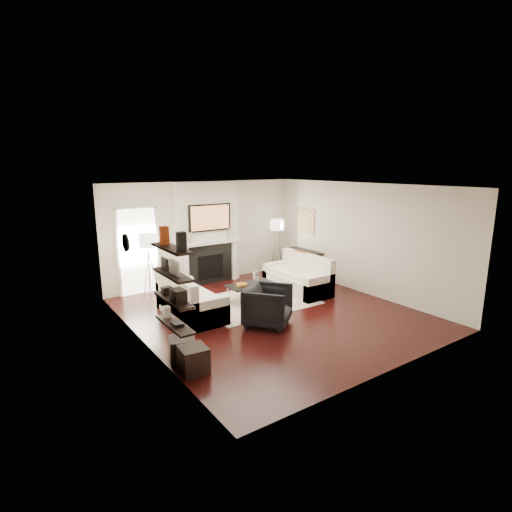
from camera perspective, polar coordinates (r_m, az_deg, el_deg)
room_envelope at (r=8.26m, az=2.36°, el=0.60°), size 6.00×6.00×6.00m
chimney_breast at (r=10.66m, az=-6.96°, el=3.28°), size 1.80×0.25×2.70m
fireplace_surround at (r=10.71m, az=-6.50°, el=-1.20°), size 1.30×0.02×1.04m
firebox at (r=10.72m, az=-6.48°, el=-1.57°), size 0.75×0.02×0.65m
mantel_pilaster_l at (r=10.37m, az=-9.94°, el=-1.61°), size 0.12×0.08×1.10m
mantel_pilaster_r at (r=11.02m, az=-3.13°, el=-0.58°), size 0.12×0.08×1.10m
mantel_shelf at (r=10.54m, az=-6.46°, el=1.91°), size 1.70×0.18×0.07m
tv_body at (r=10.46m, az=-6.61°, el=5.48°), size 1.20×0.06×0.70m
tv_screen at (r=10.43m, az=-6.53°, el=5.47°), size 1.10×0.00×0.62m
candlestick_l_tall at (r=10.27m, az=-9.22°, el=2.59°), size 0.04×0.04×0.30m
candlestick_l_short at (r=10.22m, az=-9.87°, el=2.35°), size 0.04×0.04×0.24m
candlestick_r_tall at (r=10.78m, az=-3.93°, el=3.20°), size 0.04×0.04×0.30m
candlestick_r_short at (r=10.85m, az=-3.33°, el=3.11°), size 0.04×0.04×0.24m
hallway_panel at (r=10.11m, az=-16.51°, el=0.59°), size 0.90×0.02×2.10m
door_trim_l at (r=9.96m, az=-19.10°, el=0.23°), size 0.06×0.06×2.16m
door_trim_r at (r=10.24m, az=-13.94°, el=0.90°), size 0.06×0.06×2.16m
door_trim_top at (r=9.93m, az=-16.87°, el=6.67°), size 1.02×0.06×0.06m
rug at (r=9.33m, az=-0.25°, el=-6.54°), size 2.60×2.00×0.01m
loveseat_left_base at (r=8.55m, az=-9.24°, el=-7.10°), size 0.85×1.80×0.42m
loveseat_left_back at (r=8.32m, az=-11.41°, el=-5.45°), size 0.18×1.80×0.80m
loveseat_left_arm_n at (r=7.83m, az=-6.69°, el=-8.19°), size 0.85×0.18×0.60m
loveseat_left_arm_s at (r=9.22m, az=-11.44°, el=-5.11°), size 0.85×0.18×0.60m
loveseat_left_cushion at (r=8.48m, az=-9.00°, el=-5.39°), size 0.63×1.44×0.10m
pillow_left_orange at (r=8.52m, az=-12.27°, el=-3.61°), size 0.10×0.42×0.42m
pillow_left_charcoal at (r=8.00m, az=-10.62°, el=-4.70°), size 0.10×0.40×0.40m
loveseat_right_base at (r=10.07m, az=5.86°, el=-3.91°), size 0.85×1.80×0.42m
loveseat_right_back at (r=10.20m, az=7.33°, el=-1.90°), size 0.18×1.80×0.80m
loveseat_right_arm_n at (r=9.47m, az=9.05°, el=-4.52°), size 0.85×0.18×0.60m
loveseat_right_arm_s at (r=10.65m, az=3.05°, el=-2.43°), size 0.85×0.18×0.60m
loveseat_right_cushion at (r=9.97m, az=5.67°, el=-2.53°), size 0.63×1.44×0.10m
pillow_right_orange at (r=10.37m, az=6.26°, el=-0.46°), size 0.10×0.42×0.42m
pillow_right_charcoal at (r=9.94m, az=8.52°, el=-1.17°), size 0.10×0.40×0.40m
coffee_table at (r=9.27m, az=-0.75°, el=-4.11°), size 1.10×0.55×0.04m
coffee_leg_nw at (r=8.90m, az=-2.64°, el=-6.27°), size 0.02×0.02×0.38m
coffee_leg_ne at (r=9.43m, az=2.54°, el=-5.15°), size 0.02×0.02×0.38m
coffee_leg_sw at (r=9.25m, az=-4.09°, el=-5.53°), size 0.02×0.02×0.38m
coffee_leg_se at (r=9.77m, az=0.98°, el=-4.50°), size 0.02×0.02×0.38m
hurricane_glass at (r=9.30m, az=0.02°, el=-3.02°), size 0.15×0.15×0.27m
hurricane_candle at (r=9.32m, az=0.02°, el=-3.40°), size 0.10×0.10×0.14m
copper_bowl at (r=9.12m, az=-2.06°, el=-4.10°), size 0.26×0.26×0.04m
armchair at (r=7.92m, az=1.73°, el=-6.82°), size 1.16×1.15×0.87m
lamp_left_post at (r=9.52m, az=-14.93°, el=-2.83°), size 0.02×0.02×1.20m
lamp_left_shade at (r=9.34m, az=-15.23°, el=2.20°), size 0.40×0.40×0.30m
lamp_left_leg_a at (r=9.56m, az=-14.31°, el=-2.74°), size 0.25×0.02×1.23m
lamp_left_leg_b at (r=9.59m, az=-15.43°, el=-2.75°), size 0.14×0.22×1.23m
lamp_left_leg_c at (r=9.42m, az=-15.05°, el=-3.01°), size 0.14×0.22×1.23m
lamp_right_post at (r=11.58m, az=3.02°, el=0.33°), size 0.02×0.02×1.20m
lamp_right_shade at (r=11.43m, az=3.07°, el=4.50°), size 0.40×0.40×0.30m
lamp_right_leg_a at (r=11.64m, az=3.45°, el=0.40°), size 0.25×0.02×1.23m
lamp_right_leg_b at (r=11.62m, az=2.52°, el=0.38°), size 0.14×0.22×1.23m
lamp_right_leg_c at (r=11.47m, az=3.09°, el=0.21°), size 0.14×0.22×1.23m
console_top at (r=11.41m, az=7.01°, el=0.73°), size 0.35×1.20×0.04m
console_leg_n at (r=11.10m, az=8.84°, el=-1.66°), size 0.30×0.04×0.71m
console_leg_s at (r=11.89m, az=5.22°, el=-0.58°), size 0.30×0.04×0.71m
wall_art at (r=11.50m, az=7.16°, el=4.97°), size 0.03×0.70×0.70m
shelf_bottom at (r=6.36m, az=-11.52°, el=-9.58°), size 0.25×1.00×0.03m
shelf_lower at (r=6.22m, az=-11.68°, el=-6.17°), size 0.25×1.00×0.04m
shelf_upper at (r=6.10m, az=-11.85°, el=-2.61°), size 0.25×1.00×0.04m
shelf_top at (r=6.01m, az=-12.02°, el=1.07°), size 0.25×1.00×0.04m
decor_magfile_a at (r=5.64m, az=-10.62°, el=2.01°), size 0.12×0.10×0.28m
decor_magfile_b at (r=6.20m, az=-12.95°, el=2.86°), size 0.12×0.10×0.28m
decor_frame_a at (r=6.00m, az=-11.59°, el=-1.61°), size 0.04×0.30×0.22m
decor_frame_b at (r=6.34m, az=-12.91°, el=-1.09°), size 0.04×0.22×0.18m
decor_wine_rack at (r=6.02m, az=-11.03°, el=-5.60°), size 0.18×0.25×0.20m
decor_box_small at (r=6.44m, az=-12.67°, el=-4.84°), size 0.15×0.12×0.12m
decor_books at (r=6.26m, az=-11.18°, el=-9.51°), size 0.14×0.20×0.05m
decor_box_tall at (r=6.59m, az=-12.65°, el=-7.81°), size 0.10×0.10×0.18m
clock_rim at (r=7.78m, az=-18.13°, el=1.84°), size 0.04×0.34×0.34m
clock_face at (r=7.79m, az=-17.95°, el=1.86°), size 0.01×0.29×0.29m
ottoman_near at (r=6.70m, az=-10.48°, el=-13.00°), size 0.50×0.50×0.40m
ottoman_far at (r=6.37m, az=-8.91°, el=-14.39°), size 0.43×0.43×0.40m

